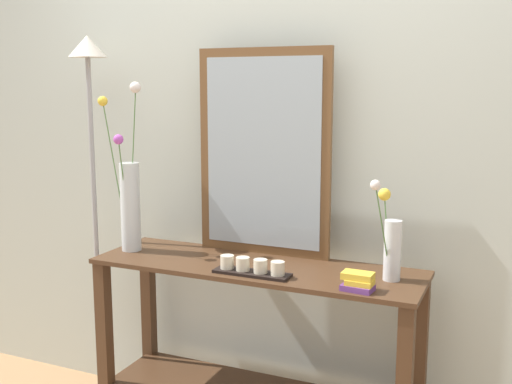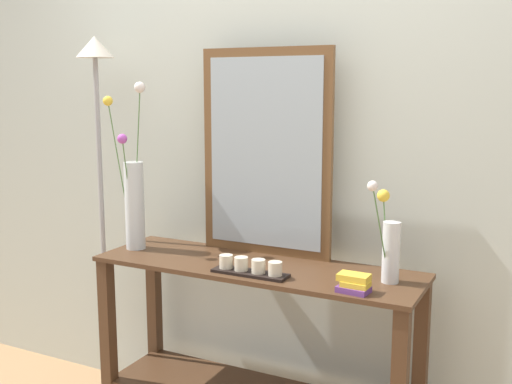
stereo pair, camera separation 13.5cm
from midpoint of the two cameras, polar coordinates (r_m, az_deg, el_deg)
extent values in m
cube|color=beige|center=(2.85, 4.43, 4.60)|extent=(6.40, 0.08, 2.70)
cube|color=#472D1C|center=(2.64, 1.47, -6.94)|extent=(1.42, 0.43, 0.02)
cube|color=#472D1C|center=(2.99, -12.16, -13.89)|extent=(0.06, 0.06, 0.84)
cube|color=#472D1C|center=(3.25, -8.13, -11.77)|extent=(0.06, 0.06, 0.84)
cube|color=#472D1C|center=(2.77, 16.28, -16.06)|extent=(0.06, 0.06, 0.84)
cube|color=brown|center=(2.73, 2.35, 3.62)|extent=(0.62, 0.03, 0.91)
cube|color=#9EADB7|center=(2.72, 2.22, 3.59)|extent=(0.54, 0.00, 0.83)
cylinder|color=silver|center=(2.89, -9.84, -1.26)|extent=(0.09, 0.09, 0.41)
cylinder|color=#4C753D|center=(2.86, -10.32, -0.06)|extent=(0.01, 0.09, 0.50)
sphere|color=#B24CB7|center=(2.79, -10.90, 4.84)|extent=(0.04, 0.04, 0.04)
cylinder|color=#4C753D|center=(2.89, -11.09, 1.66)|extent=(0.10, 0.03, 0.66)
sphere|color=yellow|center=(2.88, -12.21, 8.22)|extent=(0.04, 0.04, 0.04)
cylinder|color=#4C753D|center=(2.87, -9.66, 2.26)|extent=(0.04, 0.04, 0.72)
sphere|color=silver|center=(2.85, -9.34, 9.51)|extent=(0.05, 0.05, 0.05)
cylinder|color=silver|center=(2.45, 13.90, -5.44)|extent=(0.07, 0.07, 0.24)
cylinder|color=#4C753D|center=(2.39, 13.04, -3.71)|extent=(0.06, 0.08, 0.37)
sphere|color=silver|center=(2.32, 12.35, 0.54)|extent=(0.04, 0.04, 0.04)
cylinder|color=#4C753D|center=(2.45, 13.43, -4.03)|extent=(0.04, 0.04, 0.31)
sphere|color=yellow|center=(2.44, 13.23, -0.33)|extent=(0.05, 0.05, 0.05)
cube|color=black|center=(2.50, 1.01, -7.50)|extent=(0.32, 0.09, 0.01)
cylinder|color=beige|center=(2.54, -1.25, -6.44)|extent=(0.06, 0.06, 0.05)
cylinder|color=beige|center=(2.51, 0.25, -6.65)|extent=(0.06, 0.06, 0.05)
cylinder|color=beige|center=(2.48, 1.79, -6.87)|extent=(0.06, 0.06, 0.05)
cylinder|color=beige|center=(2.45, 3.37, -7.09)|extent=(0.06, 0.06, 0.05)
cube|color=#663884|center=(2.33, 10.64, -8.84)|extent=(0.12, 0.09, 0.02)
cube|color=gold|center=(2.33, 10.83, -8.36)|extent=(0.10, 0.07, 0.02)
cube|color=gold|center=(2.33, 10.68, -7.76)|extent=(0.12, 0.07, 0.03)
cylinder|color=#9E9EA3|center=(3.16, -12.78, -3.74)|extent=(0.02, 0.02, 1.72)
cone|color=beige|center=(3.09, -13.43, 12.90)|extent=(0.18, 0.18, 0.10)
camera|label=1|loc=(0.07, -88.50, 0.26)|focal=43.34mm
camera|label=2|loc=(0.07, 91.50, -0.26)|focal=43.34mm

